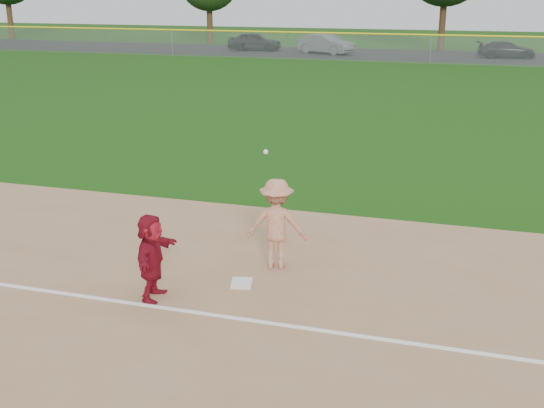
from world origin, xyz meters
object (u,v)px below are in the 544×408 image
(first_base, at_px, (242,283))
(base_runner, at_px, (152,257))
(car_mid, at_px, (326,44))
(car_right, at_px, (506,50))
(car_left, at_px, (255,41))

(first_base, relative_size, base_runner, 0.24)
(first_base, height_order, car_mid, car_mid)
(car_right, bearing_deg, car_left, 78.31)
(base_runner, height_order, car_left, base_runner)
(car_left, height_order, car_right, car_left)
(base_runner, bearing_deg, car_right, -13.34)
(car_left, bearing_deg, base_runner, -173.50)
(car_right, bearing_deg, first_base, 162.48)
(car_left, xyz_separation_m, car_right, (20.44, -0.40, -0.14))
(first_base, relative_size, car_mid, 0.08)
(base_runner, bearing_deg, first_base, -59.12)
(base_runner, height_order, car_mid, car_mid)
(base_runner, relative_size, car_mid, 0.32)
(base_runner, height_order, car_right, base_runner)
(car_left, bearing_deg, car_right, -100.86)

